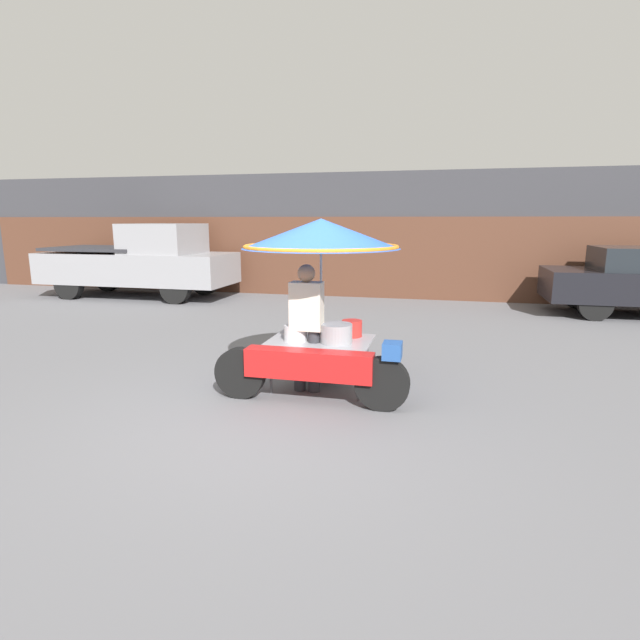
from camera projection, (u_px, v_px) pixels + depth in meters
The scene contains 5 objects.
ground_plane at pixel (270, 417), 5.29m from camera, with size 36.00×36.00×0.00m, color slate.
shopfront_building at pixel (381, 235), 13.98m from camera, with size 28.00×2.06×3.26m.
vendor_motorcycle_cart at pixel (320, 260), 5.85m from camera, with size 2.26×1.88×2.07m.
vendor_person at pixel (307, 322), 5.93m from camera, with size 0.38×0.22×1.54m.
pickup_truck at pixel (142, 262), 13.28m from camera, with size 5.14×1.86×1.95m.
Camera 1 is at (1.70, -4.71, 2.06)m, focal length 28.00 mm.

